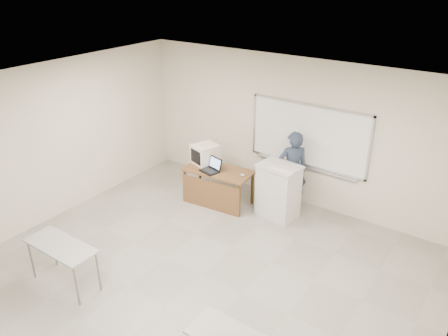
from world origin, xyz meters
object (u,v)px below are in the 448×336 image
Objects in this scene: laptop at (211,168)px; keyboard at (284,169)px; mouse at (242,175)px; instructor_desk at (215,181)px; presenter at (292,170)px; crt_monitor at (205,154)px; whiteboard at (308,137)px; podium at (278,191)px.

keyboard is (1.52, 0.23, 0.30)m from laptop.
mouse is 0.93m from keyboard.
laptop is 0.67m from mouse.
instructor_desk is at bearing 20.62° from laptop.
mouse is 1.01m from presenter.
presenter is at bearing 36.28° from crt_monitor.
instructor_desk is 2.82× the size of crt_monitor.
whiteboard is 0.96m from keyboard.
whiteboard is 2.03m from laptop.
podium reaches higher than instructor_desk.
laptop is at bearing -144.28° from whiteboard.
mouse reaches higher than instructor_desk.
crt_monitor reaches higher than podium.
keyboard reaches higher than mouse.
mouse is at bearing -133.76° from whiteboard.
whiteboard is at bearing 42.54° from crt_monitor.
crt_monitor reaches higher than keyboard.
presenter is (-0.11, 0.60, -0.29)m from keyboard.
presenter reaches higher than instructor_desk.
podium is 2.37× the size of keyboard.
crt_monitor is at bearing 145.25° from instructor_desk.
podium is at bearing 11.09° from mouse.
podium is at bearing 145.02° from keyboard.
whiteboard is at bearing 50.23° from laptop.
whiteboard is 6.86× the size of laptop.
presenter is at bearing 26.73° from instructor_desk.
instructor_desk is at bearing -9.35° from presenter.
instructor_desk is (-1.46, -1.11, -0.94)m from whiteboard.
presenter is (0.04, 0.48, 0.27)m from podium.
crt_monitor is 0.99m from mouse.
crt_monitor reaches higher than mouse.
podium is at bearing 9.75° from instructor_desk.
presenter is at bearing 45.08° from laptop.
presenter reaches higher than mouse.
podium is 0.67× the size of presenter.
podium is 2.22× the size of crt_monitor.
laptop is at bearing -20.06° from crt_monitor.
podium is 11.04× the size of mouse.
whiteboard is 5.01× the size of crt_monitor.
keyboard is at bearing 58.88° from presenter.
instructor_desk is 0.62m from mouse.
mouse is 0.21× the size of keyboard.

